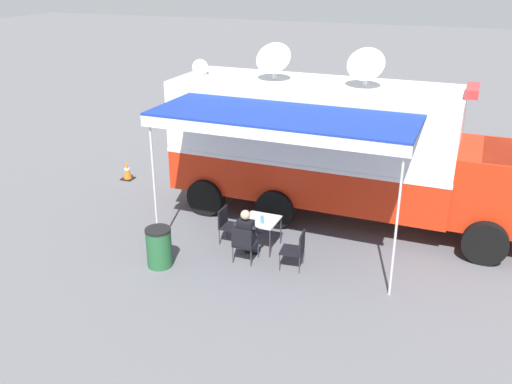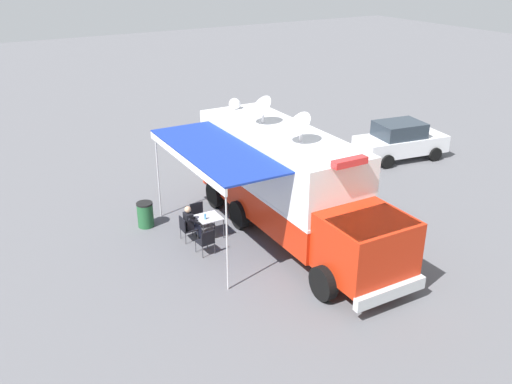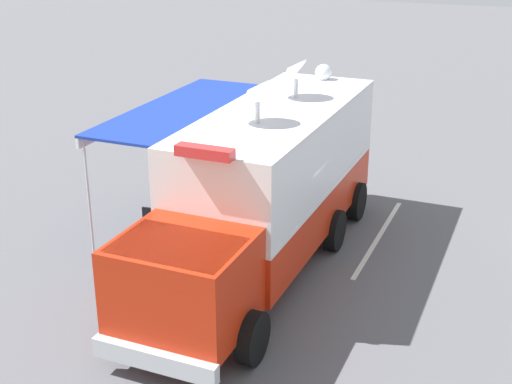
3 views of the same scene
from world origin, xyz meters
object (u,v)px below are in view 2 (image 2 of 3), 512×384
Objects in this scene: command_truck at (289,182)px; car_behind_truck at (400,140)px; traffic_cone at (210,165)px; folding_chair_at_table at (186,227)px; folding_chair_beside_table at (198,213)px; water_bottle at (205,216)px; folding_chair_spare_by_truck at (206,240)px; seated_responder at (191,222)px; folding_table at (209,218)px; trash_bin at (145,215)px.

car_behind_truck is (-8.68, -3.63, -1.07)m from command_truck.
folding_chair_at_table is at bearing 56.48° from traffic_cone.
command_truck is at bearing 138.58° from folding_chair_beside_table.
command_truck is 42.61× the size of water_bottle.
traffic_cone is at bearing -117.28° from folding_chair_spare_by_truck.
water_bottle is 0.26× the size of folding_chair_at_table.
folding_chair_at_table is 6.43m from traffic_cone.
command_truck is at bearing 86.99° from traffic_cone.
water_bottle is 11.51m from car_behind_truck.
seated_responder is at bearing 10.96° from car_behind_truck.
water_bottle is (0.17, 0.10, 0.16)m from folding_table.
car_behind_truck is (-12.67, -0.55, 0.42)m from trash_bin.
seated_responder is (0.44, -0.20, -0.18)m from water_bottle.
folding_table reaches higher than traffic_cone.
folding_chair_spare_by_truck is at bearing 72.22° from folding_chair_beside_table.
car_behind_truck is at bearing -167.65° from water_bottle.
traffic_cone is (-2.75, -5.46, -0.39)m from folding_table.
folding_chair_at_table is at bearing -23.27° from command_truck.
folding_table is at bearing -27.89° from command_truck.
water_bottle reaches higher than folding_table.
command_truck reaches higher than water_bottle.
folding_chair_spare_by_truck is 1.50× the size of traffic_cone.
folding_chair_at_table is at bearing 10.77° from car_behind_truck.
folding_table is 11.32m from car_behind_truck.
seated_responder reaches higher than folding_chair_spare_by_truck.
folding_table is at bearing 170.49° from seated_responder.
command_truck is at bearing 156.73° from folding_chair_at_table.
seated_responder is at bearing 119.93° from trash_bin.
folding_chair_beside_table is (-0.79, -0.74, 0.00)m from folding_chair_at_table.
water_bottle reaches higher than folding_chair_spare_by_truck.
trash_bin reaches higher than folding_chair_at_table.
folding_chair_at_table is at bearing -1.35° from seated_responder.
trash_bin is at bearing -37.66° from command_truck.
folding_chair_at_table is 1.00× the size of folding_chair_beside_table.
folding_chair_spare_by_truck is at bearing 16.36° from car_behind_truck.
trash_bin is at bearing -60.07° from seated_responder.
folding_chair_beside_table is (0.01, -0.85, -0.16)m from folding_table.
car_behind_truck is at bearing -177.50° from trash_bin.
folding_table is 2.42m from trash_bin.
seated_responder is (-0.19, 0.00, 0.14)m from folding_chair_at_table.
folding_table is at bearing 172.39° from folding_chair_at_table.
car_behind_truck is at bearing -163.64° from folding_chair_spare_by_truck.
command_truck is at bearing 152.11° from folding_table.
folding_table is 6.13m from traffic_cone.
folding_chair_spare_by_truck is at bearing 59.83° from folding_table.
water_bottle is 0.26× the size of folding_chair_spare_by_truck.
folding_chair_beside_table is at bearing 59.17° from traffic_cone.
trash_bin is (1.59, -0.96, -0.06)m from folding_chair_beside_table.
folding_table is at bearing 12.06° from car_behind_truck.
folding_chair_beside_table is at bearing -136.92° from folding_chair_at_table.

